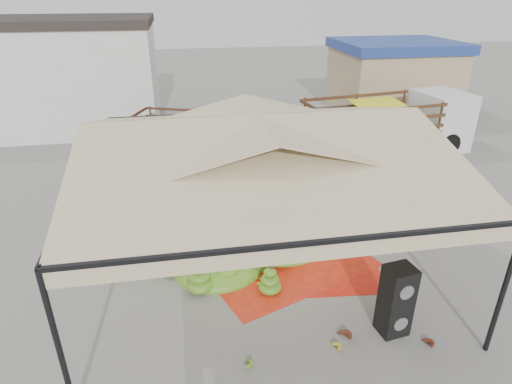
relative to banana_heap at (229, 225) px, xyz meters
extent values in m
plane|color=slate|center=(0.69, -0.84, -0.64)|extent=(90.00, 90.00, 0.00)
cylinder|color=black|center=(-3.31, -4.84, 0.86)|extent=(0.10, 0.10, 3.00)
cylinder|color=black|center=(4.69, -4.84, 0.86)|extent=(0.10, 0.10, 3.00)
cylinder|color=black|center=(-3.31, 3.16, 0.86)|extent=(0.10, 0.10, 3.00)
cylinder|color=black|center=(4.69, 3.16, 0.86)|extent=(0.10, 0.10, 3.00)
pyramid|color=#C3B68A|center=(0.69, -0.84, 2.86)|extent=(8.00, 8.00, 1.00)
cube|color=black|center=(0.69, -0.84, 2.36)|extent=(8.00, 8.00, 0.08)
cube|color=#C3B68A|center=(0.69, -0.84, 2.18)|extent=(8.00, 8.00, 0.36)
cube|color=silver|center=(-9.31, 13.16, 1.86)|extent=(14.00, 6.00, 5.00)
cube|color=tan|center=(10.69, 12.16, 1.16)|extent=(6.00, 5.00, 3.60)
cube|color=navy|center=(10.69, 12.16, 3.21)|extent=(6.30, 5.30, 0.50)
cube|color=red|center=(1.19, -0.58, -0.64)|extent=(5.49, 5.37, 0.01)
cube|color=red|center=(2.04, -0.85, -0.64)|extent=(3.87, 4.03, 0.01)
ellipsoid|color=#42841B|center=(0.00, 0.00, 0.00)|extent=(6.89, 6.06, 1.29)
ellipsoid|color=gold|center=(0.48, -1.90, -0.54)|extent=(0.58, 0.53, 0.22)
ellipsoid|color=gold|center=(1.62, -4.30, -0.56)|extent=(0.45, 0.39, 0.18)
ellipsoid|color=maroon|center=(3.53, -4.54, -0.55)|extent=(0.44, 0.38, 0.18)
ellipsoid|color=#502212|center=(1.91, -4.06, -0.54)|extent=(0.60, 0.56, 0.21)
ellipsoid|color=#3C831B|center=(-0.22, -4.38, -0.56)|extent=(0.46, 0.42, 0.17)
ellipsoid|color=#437418|center=(0.81, -0.90, 1.98)|extent=(0.24, 0.24, 0.20)
ellipsoid|color=#437418|center=(2.31, -0.90, 1.98)|extent=(0.24, 0.24, 0.20)
ellipsoid|color=#437418|center=(3.81, -0.90, 1.98)|extent=(0.24, 0.24, 0.20)
ellipsoid|color=#437418|center=(5.31, -0.90, 1.98)|extent=(0.24, 0.24, 0.20)
cube|color=black|center=(3.02, -4.00, -0.24)|extent=(0.66, 0.60, 0.82)
cube|color=black|center=(3.02, -4.00, 0.58)|extent=(0.66, 0.60, 0.82)
imported|color=gray|center=(1.24, 4.89, 0.27)|extent=(0.68, 0.45, 1.83)
cube|color=#492818|center=(-0.91, 7.12, 0.27)|extent=(4.76, 3.36, 0.10)
cube|color=silver|center=(1.78, 6.13, 0.35)|extent=(2.12, 2.33, 2.00)
cylinder|color=black|center=(-2.68, 6.84, -0.25)|extent=(0.82, 0.51, 0.78)
cylinder|color=black|center=(-2.08, 8.47, -0.25)|extent=(0.82, 0.51, 0.78)
cylinder|color=black|center=(-0.07, 5.88, -0.25)|extent=(0.82, 0.51, 0.78)
cylinder|color=black|center=(0.52, 7.52, -0.25)|extent=(0.82, 0.51, 0.78)
cylinder|color=black|center=(1.31, 5.38, -0.25)|extent=(0.82, 0.51, 0.78)
cylinder|color=black|center=(1.91, 7.01, -0.25)|extent=(0.82, 0.51, 0.78)
ellipsoid|color=#397919|center=(-0.91, 7.12, 0.70)|extent=(3.80, 2.66, 0.61)
cube|color=gold|center=(-0.51, 6.97, 1.05)|extent=(2.22, 2.22, 0.22)
cube|color=#4C2D19|center=(6.82, 6.17, 0.50)|extent=(5.77, 3.28, 0.13)
cube|color=silver|center=(10.39, 6.69, 0.61)|extent=(2.30, 2.67, 2.51)
cylinder|color=black|center=(5.03, 4.80, -0.15)|extent=(1.02, 0.47, 0.98)
cylinder|color=black|center=(4.71, 6.96, -0.15)|extent=(1.02, 0.47, 0.98)
cylinder|color=black|center=(8.49, 5.31, -0.15)|extent=(1.02, 0.47, 0.98)
cylinder|color=black|center=(8.17, 7.47, -0.15)|extent=(1.02, 0.47, 0.98)
cylinder|color=black|center=(10.33, 5.58, -0.15)|extent=(1.02, 0.47, 0.98)
cylinder|color=black|center=(10.01, 7.74, -0.15)|extent=(1.02, 0.47, 0.98)
ellipsoid|color=#4A7819|center=(6.82, 6.17, 1.05)|extent=(4.61, 2.58, 0.77)
cube|color=yellow|center=(7.36, 6.25, 1.49)|extent=(2.48, 2.47, 0.27)
camera|label=1|loc=(-1.08, -10.41, 6.06)|focal=30.00mm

